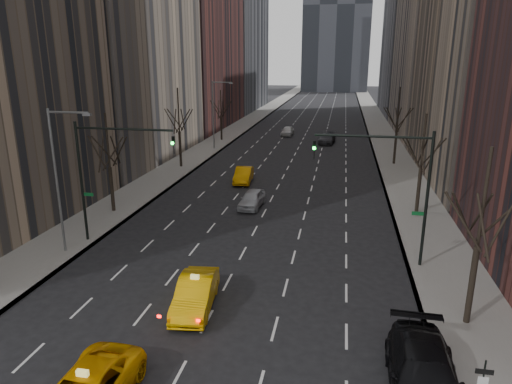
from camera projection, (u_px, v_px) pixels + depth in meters
The scene contains 19 objects.
ground at pixel (178, 377), 17.82m from camera, with size 400.00×400.00×0.00m, color black.
sidewalk_left at pixel (245, 124), 85.97m from camera, with size 4.50×320.00×0.15m, color slate.
sidewalk_right at pixel (378, 127), 81.61m from camera, with size 4.50×320.00×0.15m, color slate.
tree_lw_b at pixel (110, 167), 35.88m from camera, with size 3.36×3.50×7.82m.
tree_lw_c at pixel (180, 132), 50.87m from camera, with size 3.36×3.50×8.74m.
tree_lw_d at pixel (221, 117), 67.98m from camera, with size 3.36×3.50×7.36m.
tree_rw_a at pixel (477, 248), 20.25m from camera, with size 3.36×3.50×8.28m.
tree_rw_b at pixel (421, 169), 35.37m from camera, with size 3.36×3.50×7.82m.
tree_rw_c at pixel (397, 130), 52.25m from camera, with size 3.36×3.50×8.74m.
traffic_mast_left at pixel (103, 164), 29.21m from camera, with size 6.69×0.39×8.00m.
traffic_mast_right at pixel (398, 177), 25.96m from camera, with size 6.69×0.39×8.00m.
streetlight_near at pixel (60, 167), 27.59m from camera, with size 2.83×0.22×9.00m.
streetlight_far at pixel (216, 108), 60.59m from camera, with size 2.83×0.22×9.00m.
taxi_sedan at pixel (196, 293), 22.54m from camera, with size 1.68×4.83×1.59m, color #F0AD05.
silver_sedan_ahead at pixel (252, 199), 37.99m from camera, with size 1.67×4.16×1.42m, color #A7A9AF.
parked_suv_black at pixel (424, 376), 16.55m from camera, with size 2.51×6.18×1.79m, color black.
far_taxi at pixel (244, 175), 45.61m from camera, with size 1.59×4.55×1.50m, color orange.
far_suv_grey at pixel (327, 138), 66.51m from camera, with size 2.10×5.17×1.50m, color #323237.
far_car_white at pixel (288, 131), 73.35m from camera, with size 1.72×4.29×1.46m, color silver.
Camera 1 is at (5.81, -14.22, 11.97)m, focal length 32.00 mm.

